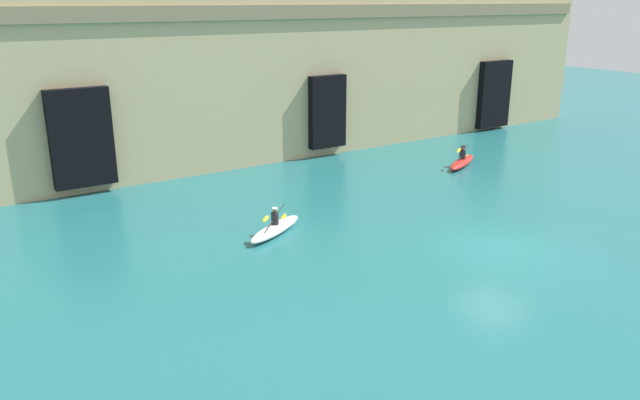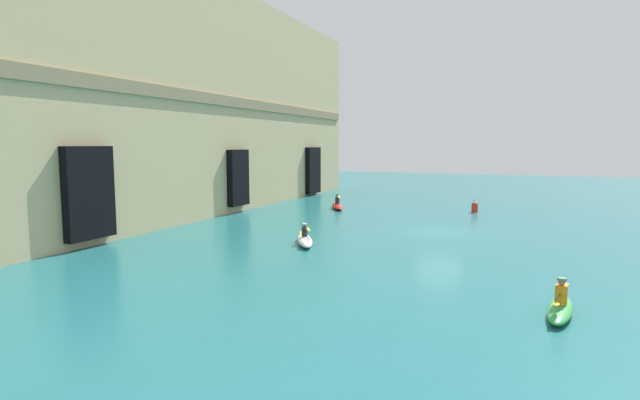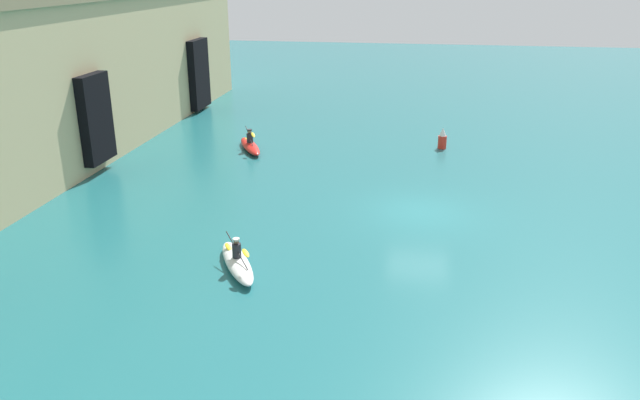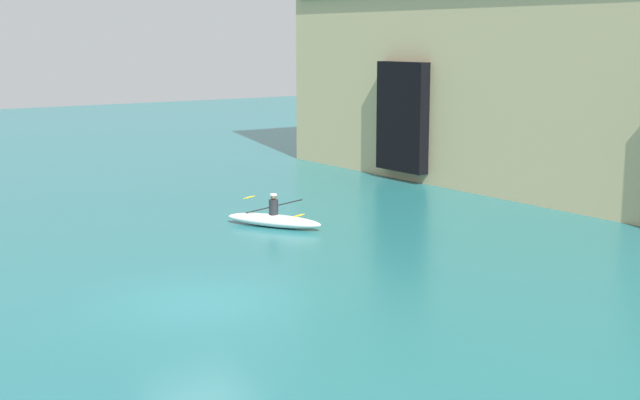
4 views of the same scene
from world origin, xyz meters
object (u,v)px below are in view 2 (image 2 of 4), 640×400
(kayak_green, at_px, (560,308))
(marker_buoy, at_px, (475,205))
(kayak_white, at_px, (305,240))
(kayak_red, at_px, (337,206))

(kayak_green, distance_m, marker_buoy, 23.22)
(kayak_white, height_order, kayak_green, kayak_green)
(kayak_white, distance_m, kayak_red, 14.26)
(kayak_red, relative_size, marker_buoy, 3.06)
(kayak_green, bearing_deg, marker_buoy, -161.40)
(kayak_green, height_order, kayak_red, kayak_red)
(kayak_green, relative_size, kayak_red, 0.85)
(kayak_green, xyz_separation_m, kayak_red, (20.70, 14.88, 0.01))
(kayak_white, relative_size, kayak_green, 1.12)
(kayak_white, xyz_separation_m, marker_buoy, (15.91, -6.88, 0.30))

